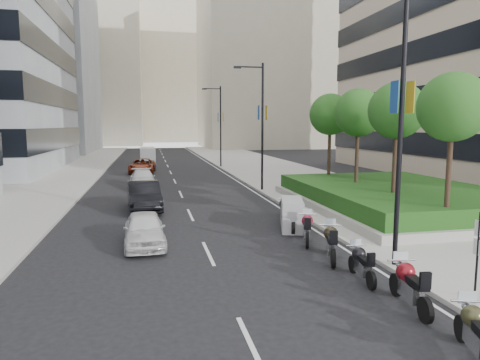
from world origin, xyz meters
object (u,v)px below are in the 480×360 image
object	(u,v)px
lamp_post_0	(397,114)
motorcycle_6	(283,209)
parking_sign	(478,251)
motorcycle_5	(292,215)
lamp_post_2	(219,122)
motorcycle_0	(476,333)
motorcycle_3	(331,243)
lamp_post_1	(260,120)
car_c	(143,179)
car_d	(142,166)
motorcycle_4	(307,228)
car_a	(144,229)
car_b	(144,196)
motorcycle_1	(409,285)
motorcycle_2	(361,264)
delivery_van	(148,156)

from	to	relation	value
lamp_post_0	motorcycle_6	distance (m)	9.28
parking_sign	motorcycle_5	world-z (taller)	parking_sign
lamp_post_2	motorcycle_0	bearing A→B (deg)	-91.87
lamp_post_0	motorcycle_0	xyz separation A→B (m)	(-1.31, -5.32, -4.51)
motorcycle_3	lamp_post_1	bearing A→B (deg)	13.28
car_c	car_d	size ratio (longest dim) A/B	0.89
motorcycle_4	car_a	xyz separation A→B (m)	(-6.44, 0.91, 0.08)
motorcycle_4	motorcycle_0	bearing A→B (deg)	-158.33
lamp_post_0	car_b	size ratio (longest dim) A/B	1.86
lamp_post_1	motorcycle_3	bearing A→B (deg)	-95.49
lamp_post_1	lamp_post_0	bearing A→B (deg)	-90.00
motorcycle_1	motorcycle_3	xyz separation A→B (m)	(-0.32, 4.17, 0.01)
parking_sign	motorcycle_6	xyz separation A→B (m)	(-1.79, 11.01, -0.93)
motorcycle_2	car_c	xyz separation A→B (m)	(-6.80, 21.72, 0.13)
lamp_post_2	motorcycle_5	xyz separation A→B (m)	(-1.43, -29.20, -4.37)
motorcycle_4	car_d	size ratio (longest dim) A/B	0.41
motorcycle_0	motorcycle_1	world-z (taller)	motorcycle_1
car_d	delivery_van	size ratio (longest dim) A/B	1.09
motorcycle_6	parking_sign	bearing A→B (deg)	-150.94
motorcycle_1	car_d	bearing A→B (deg)	20.16
delivery_van	car_a	bearing A→B (deg)	-92.16
car_b	car_d	world-z (taller)	car_b
lamp_post_2	parking_sign	xyz separation A→B (m)	(0.66, -38.00, -3.61)
lamp_post_1	parking_sign	distance (m)	20.33
lamp_post_0	lamp_post_1	world-z (taller)	same
car_b	car_c	distance (m)	9.06
motorcycle_4	motorcycle_6	distance (m)	4.41
lamp_post_2	parking_sign	bearing A→B (deg)	-89.01
motorcycle_0	motorcycle_4	bearing A→B (deg)	19.58
lamp_post_2	car_c	distance (m)	16.86
lamp_post_1	motorcycle_1	world-z (taller)	lamp_post_1
motorcycle_3	motorcycle_6	bearing A→B (deg)	15.55
motorcycle_1	motorcycle_0	bearing A→B (deg)	-174.80
motorcycle_2	delivery_van	size ratio (longest dim) A/B	0.42
lamp_post_1	motorcycle_4	size ratio (longest dim) A/B	4.30
lamp_post_1	parking_sign	bearing A→B (deg)	-88.12
motorcycle_3	lamp_post_2	bearing A→B (deg)	16.21
motorcycle_0	motorcycle_6	bearing A→B (deg)	17.46
motorcycle_1	car_a	world-z (taller)	car_a
car_d	motorcycle_0	bearing A→B (deg)	-74.68
motorcycle_4	motorcycle_5	world-z (taller)	motorcycle_5
car_c	motorcycle_6	bearing A→B (deg)	-64.29
motorcycle_6	motorcycle_4	bearing A→B (deg)	-165.26
motorcycle_4	motorcycle_5	size ratio (longest dim) A/B	0.85
car_c	car_b	bearing A→B (deg)	-91.80
motorcycle_2	car_a	xyz separation A→B (m)	(-6.52, 5.29, 0.13)
lamp_post_2	car_d	world-z (taller)	lamp_post_2
lamp_post_2	parking_sign	world-z (taller)	lamp_post_2
motorcycle_3	car_a	xyz separation A→B (m)	(-6.45, 3.19, 0.05)
car_b	motorcycle_1	bearing A→B (deg)	-69.36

